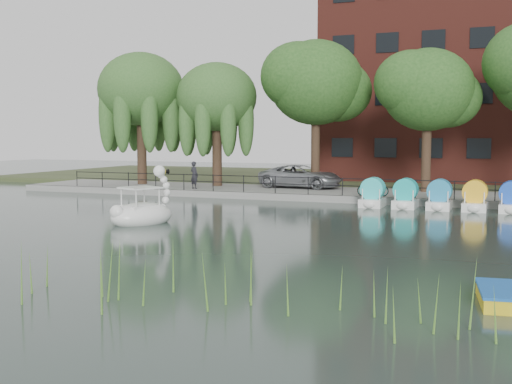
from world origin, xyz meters
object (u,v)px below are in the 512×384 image
Objects in this scene: minivan at (301,175)px; pedestrian at (194,173)px; yellow_rowboat at (503,296)px; bicycle at (373,187)px; swan_boat at (143,211)px.

pedestrian is at bearing 122.06° from minivan.
bicycle is at bearing 101.55° from yellow_rowboat.
swan_boat is (-2.04, -15.65, -0.71)m from minivan.
bicycle is 11.48m from pedestrian.
pedestrian is at bearing 130.16° from swan_boat.
swan_boat reaches higher than minivan.
minivan is at bearing 105.04° from swan_boat.
yellow_rowboat is (7.02, -20.20, -0.70)m from bicycle.
pedestrian reaches higher than minivan.
swan_boat is at bearing 143.13° from bicycle.
pedestrian is (-11.45, 0.73, 0.49)m from bicycle.
pedestrian is 27.94m from yellow_rowboat.
minivan reaches higher than bicycle.
pedestrian reaches higher than bicycle.
swan_boat is at bearing 131.23° from pedestrian.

